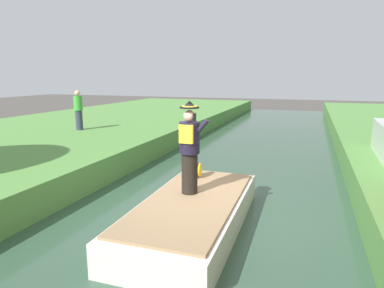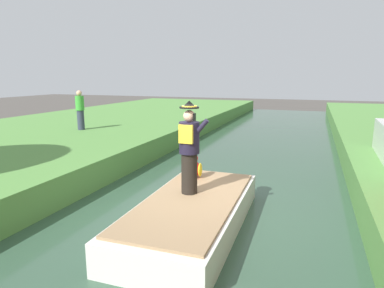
% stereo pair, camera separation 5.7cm
% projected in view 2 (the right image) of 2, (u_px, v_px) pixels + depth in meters
% --- Properties ---
extents(ground_plane, '(80.00, 80.00, 0.00)m').
position_uv_depth(ground_plane, '(201.00, 221.00, 7.09)').
color(ground_plane, '#4C4742').
extents(canal_water, '(6.14, 48.00, 0.10)m').
position_uv_depth(canal_water, '(201.00, 219.00, 7.08)').
color(canal_water, '#33513D').
rests_on(canal_water, ground).
extents(boat, '(1.87, 4.23, 0.61)m').
position_uv_depth(boat, '(192.00, 214.00, 6.49)').
color(boat, silver).
rests_on(boat, canal_water).
extents(person_pirate, '(0.61, 0.42, 1.85)m').
position_uv_depth(person_pirate, '(189.00, 148.00, 6.56)').
color(person_pirate, black).
rests_on(person_pirate, boat).
extents(parrot_plush, '(0.36, 0.35, 0.57)m').
position_uv_depth(parrot_plush, '(194.00, 168.00, 7.69)').
color(parrot_plush, red).
rests_on(parrot_plush, boat).
extents(person_bystander, '(0.34, 0.34, 1.60)m').
position_uv_depth(person_bystander, '(80.00, 110.00, 13.61)').
color(person_bystander, '#33384C').
rests_on(person_bystander, grass_bank_near).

